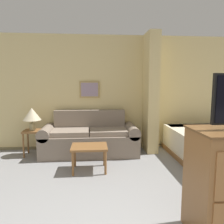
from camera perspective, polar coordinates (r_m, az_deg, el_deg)
wall_back at (r=5.12m, az=-1.48°, el=5.01°), size 7.55×0.16×2.60m
wall_partition_pillar at (r=4.92m, az=10.06°, el=4.86°), size 0.24×0.60×2.60m
couch at (r=4.77m, az=-5.80°, el=-6.86°), size 2.06×0.84×0.92m
coffee_table at (r=3.86m, az=-5.95°, el=-9.64°), size 0.62×0.49×0.44m
side_table at (r=4.91m, az=-19.96°, el=-5.76°), size 0.37×0.37×0.54m
table_lamp at (r=4.84m, az=-20.19°, el=-0.68°), size 0.37×0.37×0.47m
bed at (r=4.76m, az=25.73°, el=-8.26°), size 1.53×2.16×0.56m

